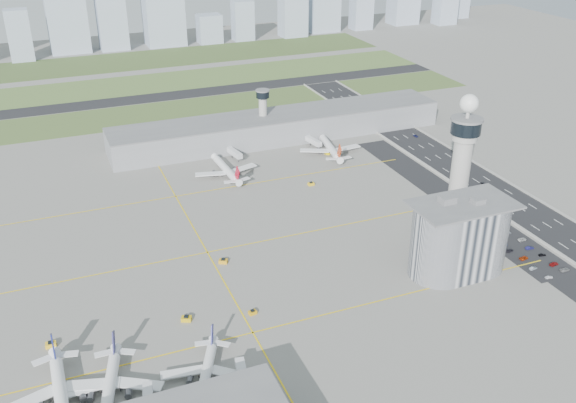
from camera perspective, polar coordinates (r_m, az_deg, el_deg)
name	(u,v)px	position (r m, az deg, el deg)	size (l,w,h in m)	color
ground	(319,268)	(269.45, 2.81, -5.94)	(1000.00, 1000.00, 0.00)	gray
grass_strip_0	(159,113)	(460.63, -11.37, 7.72)	(480.00, 50.00, 0.08)	#475F2D
grass_strip_1	(140,85)	(531.39, -13.05, 10.06)	(480.00, 60.00, 0.08)	#536831
grass_strip_2	(123,62)	(607.99, -14.43, 11.96)	(480.00, 70.00, 0.08)	#3E5327
runway	(149,98)	(495.37, -12.26, 8.96)	(480.00, 22.00, 0.10)	black
highway	(538,219)	(329.02, 21.35, -1.49)	(28.00, 500.00, 0.10)	black
barrier_left	(515,224)	(319.91, 19.50, -1.86)	(0.60, 500.00, 1.20)	#9E9E99
barrier_right	(561,213)	(338.00, 23.12, -0.97)	(0.60, 500.00, 1.20)	#9E9E99
landside_road	(510,239)	(307.00, 19.10, -3.15)	(18.00, 260.00, 0.08)	black
parking_lot	(524,252)	(298.25, 20.26, -4.27)	(20.00, 44.00, 0.10)	black
taxiway_line_h_0	(253,333)	(234.45, -3.15, -11.57)	(260.00, 0.60, 0.01)	yellow
taxiway_line_h_1	(207,252)	(282.18, -7.19, -4.51)	(260.00, 0.60, 0.01)	yellow
taxiway_line_h_2	(176,196)	(333.89, -9.96, 0.45)	(260.00, 0.60, 0.01)	yellow
taxiway_line_v	(207,252)	(282.18, -7.19, -4.51)	(0.60, 260.00, 0.01)	yellow
control_tower	(462,159)	(293.76, 15.20, 3.68)	(14.00, 14.00, 64.50)	#ADAAA5
secondary_tower	(263,110)	(398.02, -2.25, 8.09)	(8.60, 8.60, 31.90)	#ADAAA5
admin_building	(459,237)	(269.65, 14.98, -3.10)	(42.00, 24.00, 33.50)	#B2B2B7
terminal_pier	(279,126)	(403.13, -0.78, 6.71)	(210.00, 32.00, 15.80)	gray
airplane_near_a	(59,388)	(215.38, -19.67, -15.38)	(43.13, 36.66, 12.08)	white
airplane_near_b	(108,383)	(213.67, -15.68, -15.26)	(39.58, 33.65, 11.08)	white
airplane_near_c	(206,369)	(213.28, -7.34, -14.59)	(35.64, 30.29, 9.98)	white
airplane_far_a	(226,165)	(353.23, -5.57, 3.28)	(41.96, 35.66, 11.75)	white
airplane_far_b	(330,143)	(381.74, 3.75, 5.20)	(43.55, 37.02, 12.20)	white
jet_bridge_near_2	(246,394)	(207.15, -3.76, -16.69)	(14.00, 3.00, 5.70)	silver
jet_bridge_far_0	(229,151)	(379.28, -5.25, 4.47)	(14.00, 3.00, 5.70)	silver
jet_bridge_far_1	(307,140)	(395.36, 1.71, 5.51)	(14.00, 3.00, 5.70)	silver
tug_0	(51,344)	(241.98, -20.35, -11.80)	(2.45, 3.56, 2.07)	yellow
tug_1	(186,318)	(242.03, -9.03, -10.21)	(2.51, 3.65, 2.12)	gold
tug_2	(253,312)	(242.87, -3.17, -9.78)	(2.03, 2.95, 1.72)	#D1970F
tug_3	(223,261)	(273.51, -5.78, -5.26)	(2.47, 3.59, 2.09)	orange
tug_4	(311,184)	(341.02, 2.06, 1.61)	(2.21, 3.22, 1.87)	yellow
tug_5	(328,153)	(381.31, 3.55, 4.35)	(2.18, 3.17, 1.84)	#F1D100
car_lot_0	(549,277)	(283.17, 22.17, -6.24)	(1.35, 3.35, 1.14)	white
car_lot_1	(533,268)	(286.82, 20.96, -5.55)	(1.30, 3.73, 1.23)	gray
car_lot_2	(524,258)	(292.82, 20.23, -4.73)	(1.99, 4.32, 1.20)	#AE330A
car_lot_3	(510,251)	(296.51, 19.11, -4.14)	(1.59, 3.91, 1.13)	black
car_lot_4	(504,245)	(299.86, 18.63, -3.68)	(1.49, 3.72, 1.27)	navy
car_lot_5	(485,234)	(306.46, 17.14, -2.78)	(1.19, 3.42, 1.13)	silver
car_lot_6	(565,270)	(290.74, 23.38, -5.58)	(2.01, 4.36, 1.21)	gray
car_lot_7	(554,264)	(293.01, 22.57, -5.14)	(1.83, 4.51, 1.31)	maroon
car_lot_8	(542,255)	(298.17, 21.66, -4.42)	(1.28, 3.19, 1.09)	black
car_lot_9	(529,248)	(301.36, 20.67, -3.88)	(1.38, 3.95, 1.30)	#171751
car_lot_10	(522,239)	(307.22, 20.09, -3.18)	(1.97, 4.27, 1.19)	#BDBDBD
car_lot_11	(507,233)	(310.74, 18.89, -2.63)	(1.63, 4.02, 1.17)	gray
car_hw_1	(483,184)	(356.89, 16.97, 1.51)	(1.19, 3.41, 1.12)	black
car_hw_2	(416,136)	(415.94, 11.29, 5.74)	(1.80, 3.90, 1.08)	navy
car_hw_4	(352,110)	(458.90, 5.73, 8.11)	(1.45, 3.61, 1.23)	#97A4AE
skyline_bldg_6	(19,35)	(635.19, -22.77, 13.47)	(20.04, 16.03, 45.20)	#9EADC1
skyline_bldg_7	(67,19)	(653.48, -19.07, 15.10)	(35.76, 28.61, 61.22)	#9EADC1
skyline_bldg_8	(110,5)	(649.98, -15.55, 16.50)	(26.33, 21.06, 83.39)	#9EADC1
skyline_bldg_9	(163,13)	(660.29, -11.03, 16.16)	(36.96, 29.57, 62.11)	#9EADC1
skyline_bldg_10	(209,29)	(664.88, -7.00, 15.00)	(23.01, 18.41, 27.75)	#9EADC1
skyline_bldg_11	(243,21)	(673.34, -4.04, 15.75)	(20.22, 16.18, 38.97)	#9EADC1
skyline_bldg_12	(293,13)	(689.15, 0.44, 16.40)	(26.14, 20.92, 46.89)	#9EADC1
skyline_bldg_17	(458,0)	(816.26, 14.88, 16.95)	(22.64, 18.11, 41.06)	#9EADC1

